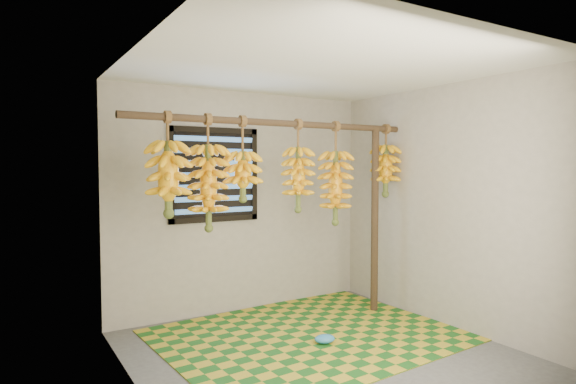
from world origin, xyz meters
TOP-DOWN VIEW (x-y plane):
  - floor at (0.00, 0.00)m, footprint 3.00×3.00m
  - ceiling at (0.00, 0.00)m, footprint 3.00×3.00m
  - wall_back at (0.00, 1.50)m, footprint 3.00×0.01m
  - wall_left at (-1.50, 0.00)m, footprint 0.01×3.00m
  - wall_right at (1.50, 0.00)m, footprint 0.01×3.00m
  - window at (-0.35, 1.48)m, footprint 1.00×0.04m
  - hanging_pole at (0.00, 0.70)m, footprint 3.00×0.06m
  - support_post at (1.20, 0.70)m, footprint 0.08×0.08m
  - woven_mat at (0.15, 0.42)m, footprint 2.78×2.29m
  - plastic_bag at (0.15, 0.16)m, footprint 0.22×0.18m
  - banana_bunch_a at (-1.09, 0.70)m, footprint 0.34×0.34m
  - banana_bunch_b at (-0.73, 0.70)m, footprint 0.36×0.36m
  - banana_bunch_c at (-0.39, 0.70)m, footprint 0.34×0.34m
  - banana_bunch_d at (0.21, 0.70)m, footprint 0.31×0.31m
  - banana_bunch_e at (0.66, 0.70)m, footprint 0.34×0.34m
  - banana_bunch_f at (1.35, 0.70)m, footprint 0.31×0.31m

SIDE VIEW (x-z plane):
  - floor at x=0.00m, z-range -0.01..0.00m
  - woven_mat at x=0.15m, z-range 0.00..0.01m
  - plastic_bag at x=0.15m, z-range 0.01..0.09m
  - support_post at x=1.20m, z-range 0.00..2.00m
  - wall_back at x=0.00m, z-range 0.00..2.40m
  - wall_left at x=-1.50m, z-range 0.00..2.40m
  - wall_right at x=1.50m, z-range 0.00..2.40m
  - banana_bunch_e at x=0.66m, z-range 0.84..1.90m
  - banana_bunch_b at x=-0.73m, z-range 0.89..1.92m
  - banana_bunch_d at x=0.21m, z-range 1.01..1.92m
  - banana_bunch_a at x=-1.09m, z-range 1.05..1.93m
  - window at x=-0.35m, z-range 1.00..2.00m
  - banana_bunch_c at x=-0.39m, z-range 1.11..1.89m
  - banana_bunch_f at x=1.35m, z-range 1.15..1.94m
  - hanging_pole at x=0.00m, z-range 1.97..2.03m
  - ceiling at x=0.00m, z-range 2.40..2.41m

